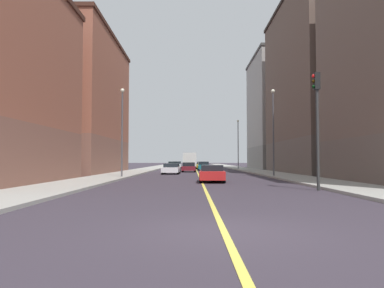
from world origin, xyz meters
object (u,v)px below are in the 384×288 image
(street_lamp_left_near, at_px, (271,124))
(car_white, at_px, (170,169))
(building_left_mid, at_px, (328,86))
(car_teal, at_px, (202,166))
(street_lamp_right_near, at_px, (120,123))
(car_maroon, at_px, (187,167))
(building_left_far, at_px, (284,113))
(street_lamp_left_far, at_px, (236,140))
(building_right_midblock, at_px, (66,105))
(car_red, at_px, (210,174))
(box_truck, at_px, (188,160))
(car_silver, at_px, (175,165))
(traffic_light_left_near, at_px, (315,114))
(car_green, at_px, (172,166))
(car_yellow, at_px, (200,165))

(street_lamp_left_near, height_order, car_white, street_lamp_left_near)
(building_left_mid, distance_m, car_teal, 22.23)
(street_lamp_right_near, xyz_separation_m, car_maroon, (5.76, 16.77, -4.20))
(building_left_far, distance_m, car_maroon, 23.93)
(street_lamp_left_far, xyz_separation_m, car_white, (-9.96, -17.99, -4.38))
(building_right_midblock, height_order, street_lamp_right_near, building_right_midblock)
(car_red, bearing_deg, street_lamp_left_far, 79.46)
(street_lamp_right_near, xyz_separation_m, car_red, (7.62, -5.56, -4.22))
(street_lamp_right_near, xyz_separation_m, box_truck, (5.78, 32.50, -3.29))
(building_left_far, xyz_separation_m, car_silver, (-19.46, 10.97, -9.23))
(car_white, bearing_deg, traffic_light_left_near, -68.18)
(traffic_light_left_near, xyz_separation_m, street_lamp_right_near, (-12.76, 12.85, 0.82))
(street_lamp_left_far, distance_m, car_red, 33.90)
(car_green, xyz_separation_m, box_truck, (2.56, 6.27, 0.86))
(building_left_far, height_order, car_red, building_left_far)
(car_red, relative_size, car_teal, 0.92)
(street_lamp_left_near, distance_m, box_truck, 31.91)
(street_lamp_right_near, distance_m, car_red, 10.33)
(street_lamp_right_near, bearing_deg, car_maroon, 71.04)
(building_left_mid, xyz_separation_m, building_left_far, (-0.00, 20.25, -0.51))
(car_red, bearing_deg, car_green, 97.88)
(traffic_light_left_near, bearing_deg, car_maroon, 103.28)
(building_right_midblock, relative_size, car_white, 4.69)
(traffic_light_left_near, xyz_separation_m, street_lamp_left_near, (1.02, 14.65, 0.97))
(building_left_mid, bearing_deg, car_white, -176.04)
(car_white, bearing_deg, building_right_midblock, 170.73)
(building_right_midblock, xyz_separation_m, street_lamp_right_near, (8.83, -11.56, -3.45))
(street_lamp_right_near, relative_size, box_truck, 1.18)
(box_truck, bearing_deg, street_lamp_left_near, -75.41)
(building_left_mid, height_order, street_lamp_left_near, building_left_mid)
(car_red, bearing_deg, car_maroon, 94.76)
(car_yellow, relative_size, box_truck, 0.65)
(car_white, distance_m, car_maroon, 7.53)
(building_left_mid, distance_m, car_yellow, 28.77)
(car_yellow, bearing_deg, box_truck, -154.30)
(car_maroon, xyz_separation_m, car_teal, (2.20, 7.64, 0.04))
(car_yellow, height_order, box_truck, box_truck)
(car_teal, xyz_separation_m, car_silver, (-4.83, 17.60, -0.02))
(car_red, bearing_deg, car_yellow, 89.63)
(street_lamp_right_near, bearing_deg, car_yellow, 76.78)
(car_green, relative_size, car_teal, 0.93)
(car_maroon, bearing_deg, street_lamp_left_near, -61.85)
(street_lamp_left_near, bearing_deg, box_truck, 104.59)
(car_green, relative_size, box_truck, 0.64)
(car_yellow, relative_size, car_maroon, 1.02)
(street_lamp_left_near, bearing_deg, car_silver, 104.81)
(building_left_mid, height_order, car_silver, building_left_mid)
(car_teal, bearing_deg, car_green, 159.06)
(building_left_mid, relative_size, car_yellow, 4.84)
(car_red, height_order, car_silver, car_silver)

